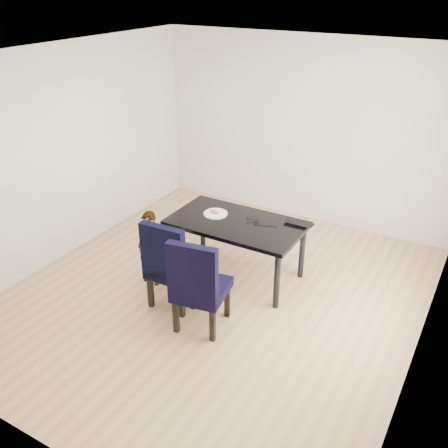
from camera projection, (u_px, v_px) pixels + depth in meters
The scene contains 14 objects.
floor at pixel (216, 295), 5.92m from camera, with size 4.50×5.00×0.01m, color tan.
ceiling at pixel (213, 57), 4.69m from camera, with size 4.50×5.00×0.01m, color white.
wall_back at pixel (303, 131), 7.24m from camera, with size 4.50×0.01×2.70m, color silver.
wall_front at pixel (25, 315), 3.37m from camera, with size 4.50×0.01×2.70m, color silver.
wall_left at pixel (62, 155), 6.31m from camera, with size 0.01×5.00×2.70m, color silver.
wall_right at pixel (438, 240), 4.30m from camera, with size 0.01×5.00×2.70m, color silver.
dining_table at pixel (236, 249), 6.14m from camera, with size 1.60×0.90×0.75m, color black.
chair_left at pixel (175, 261), 5.56m from camera, with size 0.52×0.54×1.08m, color black.
chair_right at pixel (202, 281), 5.18m from camera, with size 0.52×0.54×1.09m, color black.
child at pixel (150, 248), 5.95m from camera, with size 0.34×0.23×0.94m, color red.
plate at pixel (216, 214), 6.14m from camera, with size 0.30×0.30×0.02m, color white.
sandwich at pixel (215, 211), 6.12m from camera, with size 0.13×0.06×0.05m, color #BF7944.
laptop at pixel (301, 222), 5.93m from camera, with size 0.35×0.22×0.03m, color black.
cable_tangle at pixel (252, 223), 5.92m from camera, with size 0.14×0.14×0.01m, color black.
Camera 1 is at (2.53, -4.19, 3.43)m, focal length 40.00 mm.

